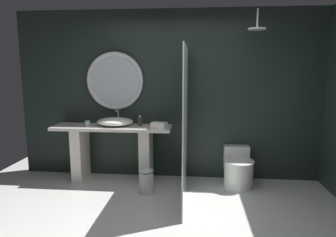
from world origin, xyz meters
The scene contains 11 objects.
back_wall_panel centered at (0.00, 1.90, 1.30)m, with size 4.80×0.10×2.60m, color #1E2823.
vanity_counter centered at (-0.86, 1.59, 0.52)m, with size 1.79×0.49×0.86m.
vessel_sink centered at (-0.82, 1.63, 0.92)m, with size 0.55×0.45×0.22m.
tumbler_cup centered at (-1.23, 1.57, 0.90)m, with size 0.08×0.08×0.08m, color silver.
soap_dispenser centered at (-0.44, 1.62, 0.93)m, with size 0.06×0.06×0.16m.
round_wall_mirror centered at (-0.86, 1.81, 1.53)m, with size 0.90×0.07×0.90m.
shower_glass_panel centered at (0.27, 1.10, 1.00)m, with size 0.02×1.50×1.99m, color silver.
rain_shower_head centered at (1.20, 1.45, 2.25)m, with size 0.24×0.24×0.27m.
toilet centered at (1.04, 1.55, 0.25)m, with size 0.44×0.61×0.55m.
waste_bin centered at (-0.27, 1.14, 0.18)m, with size 0.20×0.20×0.36m.
folded_hand_towel centered at (-0.12, 1.44, 0.90)m, with size 0.22×0.14×0.09m, color silver.
Camera 1 is at (0.40, -2.78, 1.72)m, focal length 32.15 mm.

